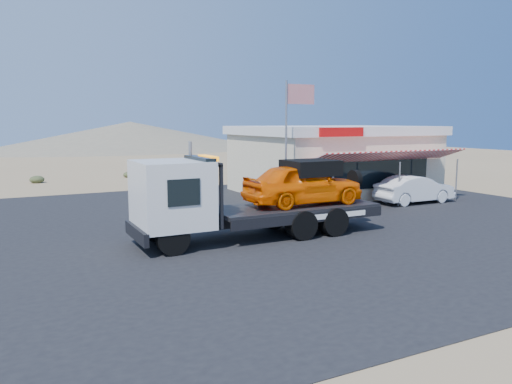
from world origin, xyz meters
TOP-DOWN VIEW (x-y plane):
  - ground at (0.00, 0.00)m, footprint 120.00×120.00m
  - asphalt_lot at (2.00, 3.00)m, footprint 32.00×24.00m
  - tow_truck at (1.03, 0.52)m, footprint 9.01×2.67m
  - white_sedan at (11.90, 3.66)m, footprint 4.31×1.53m
  - jerky_store at (10.50, 8.97)m, footprint 10.40×9.97m
  - flagpole at (4.93, 4.50)m, footprint 1.55×0.10m

SIDE VIEW (x-z plane):
  - ground at x=0.00m, z-range 0.00..0.00m
  - asphalt_lot at x=2.00m, z-range 0.00..0.02m
  - white_sedan at x=11.90m, z-range 0.02..1.44m
  - tow_truck at x=1.03m, z-range 0.12..3.13m
  - jerky_store at x=10.50m, z-range 0.04..3.94m
  - flagpole at x=4.93m, z-range 0.76..6.76m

